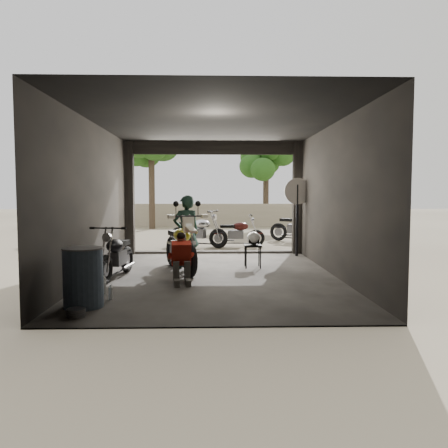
{
  "coord_description": "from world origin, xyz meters",
  "views": [
    {
      "loc": [
        -0.05,
        -9.02,
        1.74
      ],
      "look_at": [
        0.21,
        0.6,
        1.06
      ],
      "focal_mm": 35.0,
      "sensor_mm": 36.0,
      "label": 1
    }
  ],
  "objects": [
    {
      "name": "sign_post",
      "position": [
        2.28,
        2.84,
        1.44
      ],
      "size": [
        0.72,
        0.08,
        2.16
      ],
      "rotation": [
        0.0,
        0.0,
        -0.33
      ],
      "color": "black",
      "rests_on": "ground"
    },
    {
      "name": "helmet",
      "position": [
        0.92,
        1.06,
        0.7
      ],
      "size": [
        0.34,
        0.35,
        0.3
      ],
      "primitive_type": "ellipsoid",
      "rotation": [
        0.0,
        0.0,
        -0.06
      ],
      "color": "white",
      "rests_on": "stool"
    },
    {
      "name": "main_bike",
      "position": [
        -0.76,
        0.62,
        0.65
      ],
      "size": [
        1.42,
        2.12,
        1.31
      ],
      "primitive_type": null,
      "rotation": [
        0.0,
        0.0,
        0.34
      ],
      "color": "beige",
      "rests_on": "ground"
    },
    {
      "name": "outside_bike_b",
      "position": [
        0.77,
        5.14,
        0.53
      ],
      "size": [
        1.59,
        0.71,
        1.06
      ],
      "primitive_type": null,
      "rotation": [
        0.0,
        0.0,
        1.53
      ],
      "color": "#431310",
      "rests_on": "ground"
    },
    {
      "name": "tree_right",
      "position": [
        2.8,
        14.0,
        3.56
      ],
      "size": [
        2.2,
        2.2,
        5.0
      ],
      "color": "#382B1E",
      "rests_on": "ground"
    },
    {
      "name": "garage",
      "position": [
        0.0,
        0.55,
        1.28
      ],
      "size": [
        7.0,
        7.13,
        3.2
      ],
      "color": "#2D2B28",
      "rests_on": "ground"
    },
    {
      "name": "rider",
      "position": [
        -0.65,
        1.01,
        0.85
      ],
      "size": [
        0.72,
        0.6,
        1.7
      ],
      "primitive_type": "imported",
      "rotation": [
        0.0,
        0.0,
        3.51
      ],
      "color": "black",
      "rests_on": "ground"
    },
    {
      "name": "outside_bike_a",
      "position": [
        -0.5,
        5.01,
        0.6
      ],
      "size": [
        1.92,
        1.36,
        1.2
      ],
      "primitive_type": null,
      "rotation": [
        0.0,
        0.0,
        1.17
      ],
      "color": "black",
      "rests_on": "ground"
    },
    {
      "name": "outside_bike_c",
      "position": [
        3.02,
        6.5,
        0.62
      ],
      "size": [
        1.96,
        1.57,
        1.24
      ],
      "primitive_type": null,
      "rotation": [
        0.0,
        0.0,
        1.05
      ],
      "color": "black",
      "rests_on": "ground"
    },
    {
      "name": "tree_left",
      "position": [
        -3.0,
        12.5,
        3.99
      ],
      "size": [
        2.2,
        2.2,
        5.6
      ],
      "color": "#382B1E",
      "rests_on": "ground"
    },
    {
      "name": "boundary_wall",
      "position": [
        0.0,
        14.0,
        0.6
      ],
      "size": [
        18.0,
        0.3,
        1.2
      ],
      "primitive_type": "cube",
      "color": "gray",
      "rests_on": "ground"
    },
    {
      "name": "oil_drum",
      "position": [
        -2.0,
        -2.46,
        0.46
      ],
      "size": [
        0.69,
        0.69,
        0.91
      ],
      "primitive_type": "cylinder",
      "rotation": [
        0.0,
        0.0,
        -0.19
      ],
      "color": "#3E5269",
      "rests_on": "ground"
    },
    {
      "name": "left_bike",
      "position": [
        -2.0,
        -0.12,
        0.55
      ],
      "size": [
        0.87,
        1.69,
        1.09
      ],
      "primitive_type": null,
      "rotation": [
        0.0,
        0.0,
        -0.13
      ],
      "color": "black",
      "rests_on": "ground"
    },
    {
      "name": "mechanic",
      "position": [
        -0.63,
        -0.81,
        0.48
      ],
      "size": [
        0.57,
        0.72,
        0.96
      ],
      "primitive_type": null,
      "rotation": [
        0.0,
        0.0,
        0.14
      ],
      "color": "red",
      "rests_on": "ground"
    },
    {
      "name": "stool",
      "position": [
        0.89,
        1.02,
        0.47
      ],
      "size": [
        0.4,
        0.4,
        0.55
      ],
      "rotation": [
        0.0,
        0.0,
        -0.16
      ],
      "color": "black",
      "rests_on": "ground"
    },
    {
      "name": "ground",
      "position": [
        0.0,
        0.0,
        0.0
      ],
      "size": [
        80.0,
        80.0,
        0.0
      ],
      "primitive_type": "plane",
      "color": "#7A6D56",
      "rests_on": "ground"
    }
  ]
}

